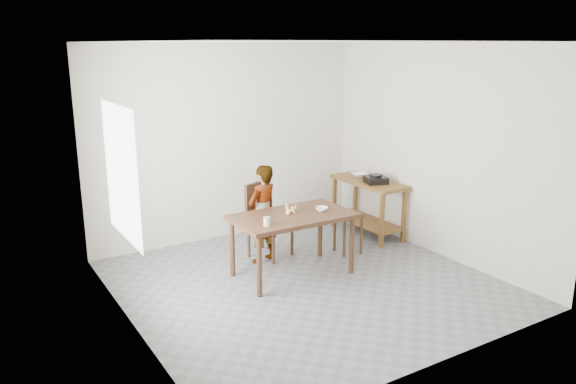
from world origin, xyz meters
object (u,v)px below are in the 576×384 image
prep_counter (368,207)px  stool (348,233)px  child (263,214)px  dining_chair (270,221)px  dining_table (292,245)px

prep_counter → stool: prep_counter is taller
child → dining_chair: bearing=-167.7°
dining_table → child: bearing=99.3°
child → dining_chair: size_ratio=1.29×
dining_table → child: child is taller
dining_table → dining_chair: (0.08, 0.66, 0.11)m
dining_table → child: (-0.09, 0.56, 0.25)m
dining_chair → dining_table: bearing=-118.6°
stool → prep_counter: bearing=33.0°
prep_counter → stool: size_ratio=2.19×
prep_counter → child: 1.83m
dining_chair → prep_counter: bearing=-20.4°
stool → dining_table: bearing=-166.6°
dining_table → stool: 1.05m
dining_chair → stool: (0.94, -0.41, -0.21)m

